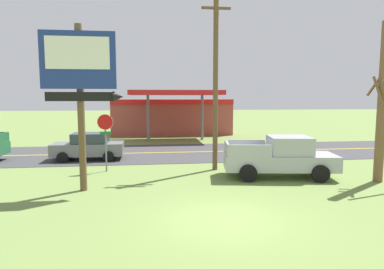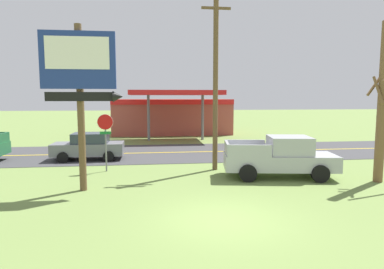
{
  "view_description": "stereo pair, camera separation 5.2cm",
  "coord_description": "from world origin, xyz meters",
  "px_view_note": "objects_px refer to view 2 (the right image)",
  "views": [
    {
      "loc": [
        -2.27,
        -9.94,
        3.8
      ],
      "look_at": [
        0.0,
        8.0,
        1.8
      ],
      "focal_mm": 31.54,
      "sensor_mm": 36.0,
      "label": 1
    },
    {
      "loc": [
        -2.22,
        -9.95,
        3.8
      ],
      "look_at": [
        0.0,
        8.0,
        1.8
      ],
      "focal_mm": 31.54,
      "sensor_mm": 36.0,
      "label": 2
    }
  ],
  "objects_px": {
    "utility_pole": "(216,73)",
    "gas_station": "(172,115)",
    "bare_tree": "(383,102)",
    "pickup_silver_parked_on_lawn": "(281,157)",
    "car_grey_near_lane": "(89,146)",
    "stop_sign": "(105,132)",
    "motel_sign": "(81,78)"
  },
  "relations": [
    {
      "from": "pickup_silver_parked_on_lawn",
      "to": "gas_station",
      "type": "bearing_deg",
      "value": 100.88
    },
    {
      "from": "stop_sign",
      "to": "bare_tree",
      "type": "height_order",
      "value": "bare_tree"
    },
    {
      "from": "stop_sign",
      "to": "utility_pole",
      "type": "bearing_deg",
      "value": -2.55
    },
    {
      "from": "utility_pole",
      "to": "bare_tree",
      "type": "height_order",
      "value": "utility_pole"
    },
    {
      "from": "motel_sign",
      "to": "utility_pole",
      "type": "height_order",
      "value": "utility_pole"
    },
    {
      "from": "motel_sign",
      "to": "gas_station",
      "type": "bearing_deg",
      "value": 77.11
    },
    {
      "from": "utility_pole",
      "to": "gas_station",
      "type": "bearing_deg",
      "value": 93.49
    },
    {
      "from": "gas_station",
      "to": "car_grey_near_lane",
      "type": "distance_m",
      "value": 15.71
    },
    {
      "from": "motel_sign",
      "to": "car_grey_near_lane",
      "type": "xyz_separation_m",
      "value": [
        -1.04,
        7.12,
        -3.73
      ]
    },
    {
      "from": "stop_sign",
      "to": "gas_station",
      "type": "relative_size",
      "value": 0.25
    },
    {
      "from": "bare_tree",
      "to": "pickup_silver_parked_on_lawn",
      "type": "height_order",
      "value": "bare_tree"
    },
    {
      "from": "motel_sign",
      "to": "bare_tree",
      "type": "height_order",
      "value": "bare_tree"
    },
    {
      "from": "stop_sign",
      "to": "pickup_silver_parked_on_lawn",
      "type": "relative_size",
      "value": 0.54
    },
    {
      "from": "stop_sign",
      "to": "car_grey_near_lane",
      "type": "relative_size",
      "value": 0.7
    },
    {
      "from": "gas_station",
      "to": "motel_sign",
      "type": "bearing_deg",
      "value": -102.89
    },
    {
      "from": "utility_pole",
      "to": "pickup_silver_parked_on_lawn",
      "type": "bearing_deg",
      "value": -36.42
    },
    {
      "from": "stop_sign",
      "to": "gas_station",
      "type": "height_order",
      "value": "gas_station"
    },
    {
      "from": "stop_sign",
      "to": "pickup_silver_parked_on_lawn",
      "type": "bearing_deg",
      "value": -15.31
    },
    {
      "from": "motel_sign",
      "to": "bare_tree",
      "type": "bearing_deg",
      "value": -0.26
    },
    {
      "from": "stop_sign",
      "to": "bare_tree",
      "type": "bearing_deg",
      "value": -16.53
    },
    {
      "from": "motel_sign",
      "to": "car_grey_near_lane",
      "type": "relative_size",
      "value": 1.58
    },
    {
      "from": "bare_tree",
      "to": "gas_station",
      "type": "height_order",
      "value": "bare_tree"
    },
    {
      "from": "motel_sign",
      "to": "car_grey_near_lane",
      "type": "distance_m",
      "value": 8.11
    },
    {
      "from": "bare_tree",
      "to": "stop_sign",
      "type": "bearing_deg",
      "value": 163.47
    },
    {
      "from": "utility_pole",
      "to": "stop_sign",
      "type": "bearing_deg",
      "value": 177.45
    },
    {
      "from": "bare_tree",
      "to": "motel_sign",
      "type": "bearing_deg",
      "value": 179.74
    },
    {
      "from": "motel_sign",
      "to": "pickup_silver_parked_on_lawn",
      "type": "height_order",
      "value": "motel_sign"
    },
    {
      "from": "motel_sign",
      "to": "gas_station",
      "type": "distance_m",
      "value": 22.32
    },
    {
      "from": "gas_station",
      "to": "stop_sign",
      "type": "bearing_deg",
      "value": -104.13
    },
    {
      "from": "bare_tree",
      "to": "car_grey_near_lane",
      "type": "distance_m",
      "value": 15.91
    },
    {
      "from": "bare_tree",
      "to": "pickup_silver_parked_on_lawn",
      "type": "relative_size",
      "value": 1.3
    },
    {
      "from": "utility_pole",
      "to": "bare_tree",
      "type": "relative_size",
      "value": 1.35
    }
  ]
}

